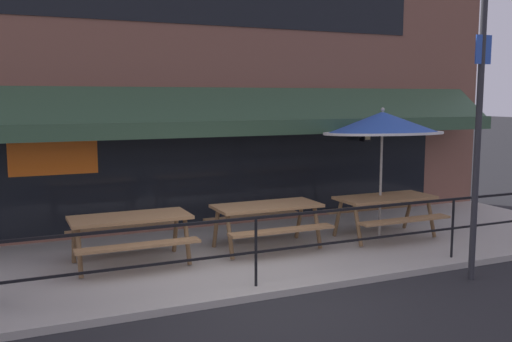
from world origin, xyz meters
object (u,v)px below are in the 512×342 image
Objects in this scene: picnic_table_left at (130,226)px; picnic_table_right at (385,205)px; patio_umbrella_right at (382,124)px; street_sign_pole at (479,118)px; picnic_table_centre at (267,214)px.

picnic_table_right is (4.61, -0.18, 0.00)m from picnic_table_left.
street_sign_pole is (-0.14, -2.42, 0.18)m from patio_umbrella_right.
street_sign_pole is at bearing -28.72° from picnic_table_left.
street_sign_pole reaches higher than patio_umbrella_right.
picnic_table_centre is (2.30, -0.00, 0.00)m from picnic_table_left.
picnic_table_right is 1.48m from patio_umbrella_right.
picnic_table_right is 0.76× the size of patio_umbrella_right.
picnic_table_left is 0.76× the size of patio_umbrella_right.
picnic_table_centre is at bearing -0.08° from picnic_table_left.
picnic_table_centre and picnic_table_right have the same top height.
picnic_table_left is 2.30m from picnic_table_centre.
patio_umbrella_right is (4.61, -0.03, 1.47)m from picnic_table_left.
street_sign_pole is (-0.14, -2.27, 1.66)m from picnic_table_right.
street_sign_pole is (4.47, -2.45, 1.66)m from picnic_table_left.
picnic_table_centre is 3.67m from street_sign_pole.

